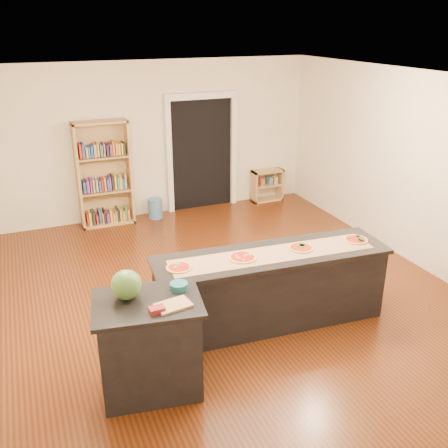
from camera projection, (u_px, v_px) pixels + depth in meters
name	position (u px, v px, depth m)	size (l,w,h in m)	color
room	(230.00, 199.00, 6.07)	(6.00, 7.00, 2.80)	#F1E8CA
doorway	(202.00, 147.00, 9.42)	(1.40, 0.09, 2.21)	black
kitchen_island	(271.00, 288.00, 5.94)	(2.79, 0.76, 0.92)	black
side_counter	(150.00, 345.00, 4.82)	(1.01, 0.74, 1.00)	black
bookshelf	(104.00, 174.00, 8.70)	(0.93, 0.33, 1.86)	tan
low_shelf	(267.00, 185.00, 10.11)	(0.64, 0.27, 0.64)	tan
waste_bin	(155.00, 208.00, 9.24)	(0.26, 0.26, 0.38)	teal
kraft_paper	(273.00, 254.00, 5.75)	(2.42, 0.44, 0.00)	olive
watermelon	(126.00, 285.00, 4.63)	(0.29, 0.29, 0.29)	#144214
cutting_board	(173.00, 305.00, 4.55)	(0.32, 0.21, 0.02)	tan
package_red	(157.00, 310.00, 4.45)	(0.14, 0.10, 0.05)	maroon
package_teal	(179.00, 286.00, 4.83)	(0.18, 0.18, 0.07)	#195966
pizza_a	(179.00, 267.00, 5.41)	(0.30, 0.30, 0.02)	#BA9347
pizza_b	(242.00, 257.00, 5.65)	(0.32, 0.32, 0.02)	#BA9347
pizza_c	(301.00, 248.00, 5.88)	(0.29, 0.29, 0.02)	#BA9347
pizza_d	(356.00, 240.00, 6.10)	(0.29, 0.29, 0.02)	#BA9347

